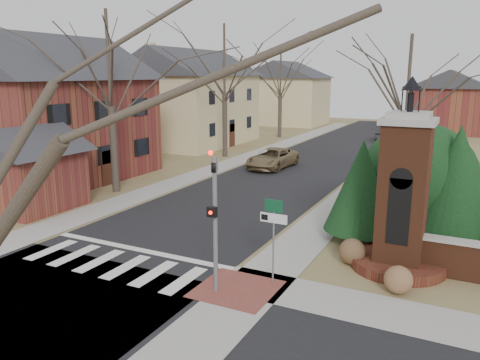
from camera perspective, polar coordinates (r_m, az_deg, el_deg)
The scene contains 27 objects.
ground at distance 16.75m, azimuth -17.13°, elevation -10.74°, with size 120.00×120.00×0.00m, color brown.
main_street at distance 35.28m, azimuth 8.22°, elevation 2.00°, with size 8.00×70.00×0.01m, color black.
cross_street at distance 14.97m, azimuth -25.29°, elevation -14.35°, with size 120.00×8.00×0.01m, color black.
crosswalk_zone at distance 17.28m, azimuth -15.28°, elevation -9.85°, with size 8.00×2.20×0.02m, color silver.
stop_bar at distance 18.33m, azimuth -12.14°, elevation -8.34°, with size 8.00×0.35×0.02m, color silver.
sidewalk_right_main at distance 34.03m, azimuth 16.54°, elevation 1.21°, with size 2.00×60.00×0.02m, color gray.
sidewalk_left at distance 37.21m, azimuth 0.61°, elevation 2.70°, with size 2.00×60.00×0.02m, color gray.
curb_apron at distance 14.88m, azimuth -0.43°, elevation -13.16°, with size 2.40×2.40×0.02m, color brown.
traffic_signal_pole at distance 13.82m, azimuth -3.11°, elevation -3.79°, with size 0.28×0.41×4.50m.
sign_post at distance 14.68m, azimuth 4.09°, elevation -5.41°, with size 0.90×0.07×2.75m.
brick_gate_monument at distance 16.60m, azimuth 19.15°, elevation -3.17°, with size 3.20×3.20×6.47m.
house_brick_left at distance 31.82m, azimuth -22.36°, elevation 8.48°, with size 9.80×11.80×9.42m.
house_stucco_left at distance 45.13m, azimuth -6.18°, elevation 10.26°, with size 9.80×12.80×9.28m.
garage_left at distance 25.16m, azimuth -24.52°, elevation 1.81°, with size 4.80×4.80×4.29m.
house_distant_left at distance 63.25m, azimuth 5.54°, elevation 10.67°, with size 10.80×8.80×8.53m.
house_distant_right at distance 59.04m, azimuth 24.15°, elevation 8.90°, with size 8.80×8.80×7.30m.
evergreen_near at distance 18.77m, azimuth 14.60°, elevation -0.65°, with size 2.80×2.80×4.10m.
evergreen_mid at distance 19.51m, azimuth 24.91°, elevation -0.03°, with size 3.40×3.40×4.70m.
evergreen_mass at distance 20.91m, azimuth 20.91°, elevation 0.55°, with size 4.80×4.80×4.80m, color black.
bare_tree_0 at distance 26.80m, azimuth -15.80°, elevation 14.83°, with size 8.05×8.05×11.15m.
bare_tree_1 at distance 37.50m, azimuth -1.92°, elevation 15.08°, with size 8.40×8.40×11.64m.
bare_tree_2 at distance 49.46m, azimuth 4.98°, elevation 13.32°, with size 7.35×7.35×10.19m.
bare_tree_3 at distance 27.12m, azimuth 19.96°, elevation 12.39°, with size 7.00×7.00×9.70m.
pickup_truck at distance 33.26m, azimuth 3.98°, elevation 2.66°, with size 2.30×4.98×1.38m, color olive.
distant_car at distance 49.02m, azimuth 17.78°, elevation 5.37°, with size 1.51×4.34×1.43m, color #2B2D32.
dry_shrub_left at distance 16.99m, azimuth 13.50°, elevation -8.49°, with size 0.93×0.93×0.93m, color brown.
dry_shrub_right at distance 15.27m, azimuth 18.75°, elevation -11.45°, with size 0.87×0.87×0.87m, color brown.
Camera 1 is at (10.91, -10.91, 6.53)m, focal length 35.00 mm.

